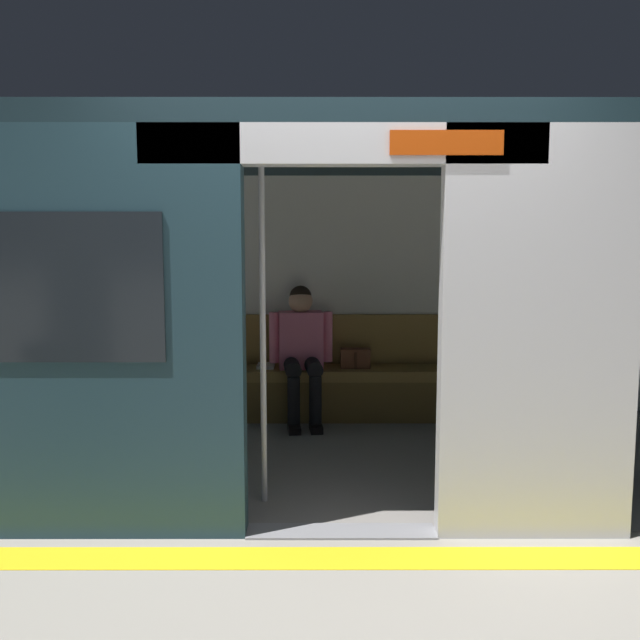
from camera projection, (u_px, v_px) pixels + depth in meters
ground_plane at (341, 532)px, 3.63m from camera, size 60.00×60.00×0.00m
platform_edge_strip at (343, 558)px, 3.33m from camera, size 8.00×0.24×0.01m
train_car at (326, 249)px, 4.71m from camera, size 6.40×2.85×2.27m
bench_seat at (333, 380)px, 5.91m from camera, size 2.55×0.44×0.45m
person_seated at (302, 345)px, 5.82m from camera, size 0.55×0.70×1.18m
handbag at (355, 358)px, 5.94m from camera, size 0.26×0.15×0.17m
book at (266, 366)px, 5.96m from camera, size 0.15×0.22×0.03m
grab_pole_door at (263, 327)px, 3.94m from camera, size 0.04×0.04×2.13m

